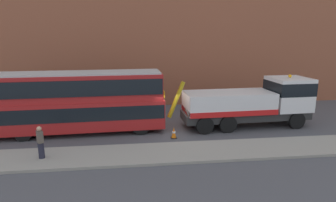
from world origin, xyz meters
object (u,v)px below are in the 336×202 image
(recovery_tow_truck, at_px, (252,102))
(traffic_cone_near_bus, at_px, (174,133))
(pedestrian_onlooker, at_px, (40,143))
(double_decker_bus, at_px, (79,100))

(recovery_tow_truck, xyz_separation_m, traffic_cone_near_bus, (-5.87, -1.85, -1.42))
(traffic_cone_near_bus, bearing_deg, pedestrian_onlooker, -161.01)
(recovery_tow_truck, height_order, pedestrian_onlooker, recovery_tow_truck)
(double_decker_bus, relative_size, pedestrian_onlooker, 6.51)
(pedestrian_onlooker, xyz_separation_m, traffic_cone_near_bus, (7.26, 2.50, -0.64))
(pedestrian_onlooker, height_order, traffic_cone_near_bus, pedestrian_onlooker)
(pedestrian_onlooker, bearing_deg, recovery_tow_truck, -11.81)
(recovery_tow_truck, relative_size, double_decker_bus, 0.92)
(recovery_tow_truck, relative_size, traffic_cone_near_bus, 14.16)
(pedestrian_onlooker, distance_m, traffic_cone_near_bus, 7.70)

